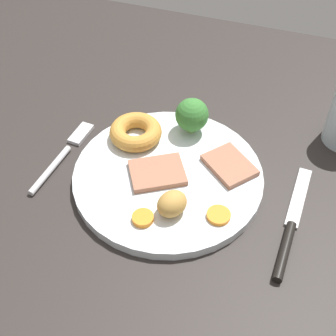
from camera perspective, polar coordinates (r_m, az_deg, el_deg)
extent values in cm
cube|color=#2B2623|center=(67.61, -0.30, -0.66)|extent=(120.00, 84.00, 3.60)
cylinder|color=white|center=(63.81, 0.00, -1.05)|extent=(25.85, 25.85, 1.40)
cube|color=#9E664C|center=(62.87, -1.42, -0.53)|extent=(9.09, 8.55, 0.80)
cube|color=#9E664C|center=(64.31, 7.51, 0.35)|extent=(8.49, 8.27, 0.80)
torus|color=#C68938|center=(67.60, -3.97, 4.42)|extent=(7.58, 7.58, 2.35)
ellipsoid|color=#BC8C42|center=(57.80, 0.49, -4.38)|extent=(4.83, 5.15, 3.13)
cylinder|color=orange|center=(58.65, 6.20, -5.75)|extent=(3.03, 3.03, 0.56)
cylinder|color=orange|center=(58.05, -3.09, -6.12)|extent=(2.72, 2.72, 0.68)
cylinder|color=#8CB766|center=(69.12, 2.86, 5.03)|extent=(1.44, 1.44, 1.28)
sphere|color=#387A33|center=(67.59, 2.94, 6.50)|extent=(4.85, 4.85, 4.85)
cylinder|color=silver|center=(67.07, -14.18, -0.20)|extent=(1.64, 9.54, 0.90)
cube|color=silver|center=(71.72, -10.58, 4.13)|extent=(2.34, 4.64, 0.60)
cylinder|color=black|center=(58.27, 14.05, -9.79)|extent=(1.57, 8.54, 1.20)
cube|color=silver|center=(64.23, 15.61, -3.65)|extent=(2.16, 10.56, 0.40)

